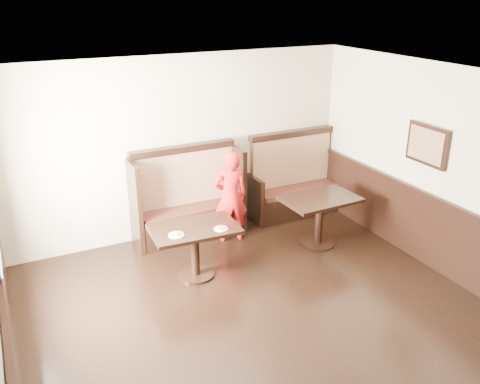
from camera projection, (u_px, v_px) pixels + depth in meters
ground at (300, 360)px, 5.40m from camera, size 7.00×7.00×0.00m
room_shell at (264, 300)px, 5.26m from camera, size 7.00×7.00×7.00m
booth_main at (188, 204)px, 7.94m from camera, size 1.75×0.72×1.45m
booth_neighbor at (294, 187)px, 8.76m from camera, size 1.65×0.72×1.45m
table_main at (195, 239)px, 6.78m from camera, size 1.19×0.78×0.73m
table_neighbor at (320, 210)px, 7.63m from camera, size 1.13×0.76×0.77m
child at (230, 197)px, 7.72m from camera, size 0.58×0.43×1.45m
pizza_plate_left at (176, 234)px, 6.50m from camera, size 0.21×0.21×0.04m
pizza_plate_right at (221, 228)px, 6.66m from camera, size 0.19×0.19×0.03m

